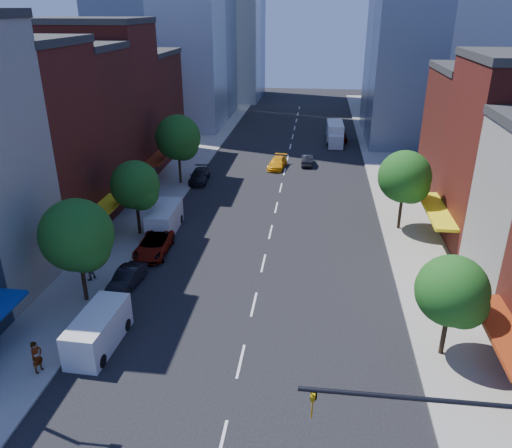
{
  "coord_description": "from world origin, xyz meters",
  "views": [
    {
      "loc": [
        3.69,
        -16.76,
        18.71
      ],
      "look_at": [
        -0.13,
        14.29,
        5.0
      ],
      "focal_mm": 35.0,
      "sensor_mm": 36.0,
      "label": 1
    }
  ],
  "objects": [
    {
      "name": "ground",
      "position": [
        0.0,
        0.0,
        0.0
      ],
      "size": [
        220.0,
        220.0,
        0.0
      ],
      "primitive_type": "plane",
      "color": "black",
      "rests_on": "ground"
    },
    {
      "name": "sidewalk_left",
      "position": [
        -12.5,
        40.0,
        0.07
      ],
      "size": [
        5.0,
        120.0,
        0.15
      ],
      "primitive_type": "cube",
      "color": "gray",
      "rests_on": "ground"
    },
    {
      "name": "sidewalk_right",
      "position": [
        12.5,
        40.0,
        0.07
      ],
      "size": [
        5.0,
        120.0,
        0.15
      ],
      "primitive_type": "cube",
      "color": "gray",
      "rests_on": "ground"
    },
    {
      "name": "bldg_left_2",
      "position": [
        -21.0,
        20.5,
        8.0
      ],
      "size": [
        12.0,
        9.0,
        16.0
      ],
      "primitive_type": "cube",
      "color": "maroon",
      "rests_on": "ground"
    },
    {
      "name": "bldg_left_3",
      "position": [
        -21.0,
        29.0,
        7.5
      ],
      "size": [
        12.0,
        8.0,
        15.0
      ],
      "primitive_type": "cube",
      "color": "#561D15",
      "rests_on": "ground"
    },
    {
      "name": "bldg_left_4",
      "position": [
        -21.0,
        37.5,
        8.5
      ],
      "size": [
        12.0,
        9.0,
        17.0
      ],
      "primitive_type": "cube",
      "color": "maroon",
      "rests_on": "ground"
    },
    {
      "name": "bldg_left_5",
      "position": [
        -21.0,
        47.0,
        6.5
      ],
      "size": [
        12.0,
        10.0,
        13.0
      ],
      "primitive_type": "cube",
      "color": "#561D15",
      "rests_on": "ground"
    },
    {
      "name": "bldg_right_3",
      "position": [
        21.0,
        34.0,
        6.5
      ],
      "size": [
        12.0,
        10.0,
        13.0
      ],
      "primitive_type": "cube",
      "color": "#561D15",
      "rests_on": "ground"
    },
    {
      "name": "tree_left_near",
      "position": [
        -11.35,
        10.92,
        4.87
      ],
      "size": [
        4.8,
        4.8,
        7.3
      ],
      "color": "black",
      "rests_on": "sidewalk_left"
    },
    {
      "name": "tree_left_mid",
      "position": [
        -11.35,
        21.92,
        4.53
      ],
      "size": [
        4.2,
        4.2,
        6.65
      ],
      "color": "black",
      "rests_on": "sidewalk_left"
    },
    {
      "name": "tree_left_far",
      "position": [
        -11.35,
        35.92,
        5.2
      ],
      "size": [
        5.0,
        5.0,
        7.75
      ],
      "color": "black",
      "rests_on": "sidewalk_left"
    },
    {
      "name": "tree_right_near",
      "position": [
        11.65,
        7.92,
        4.19
      ],
      "size": [
        4.0,
        4.0,
        6.2
      ],
      "color": "black",
      "rests_on": "sidewalk_right"
    },
    {
      "name": "tree_right_far",
      "position": [
        11.65,
        25.92,
        4.86
      ],
      "size": [
        4.6,
        4.6,
        7.2
      ],
      "color": "black",
      "rests_on": "sidewalk_right"
    },
    {
      "name": "parked_car_front",
      "position": [
        -9.5,
        7.64,
        0.76
      ],
      "size": [
        2.35,
        4.65,
        1.52
      ],
      "primitive_type": "imported",
      "rotation": [
        0.0,
        0.0,
        0.13
      ],
      "color": "#A1A1A5",
      "rests_on": "ground"
    },
    {
      "name": "parked_car_second",
      "position": [
        -9.4,
        13.24,
        0.68
      ],
      "size": [
        1.88,
        4.28,
        1.37
      ],
      "primitive_type": "imported",
      "rotation": [
        0.0,
        0.0,
        -0.11
      ],
      "color": "black",
      "rests_on": "ground"
    },
    {
      "name": "parked_car_third",
      "position": [
        -9.12,
        18.66,
        0.74
      ],
      "size": [
        2.7,
        5.44,
        1.48
      ],
      "primitive_type": "imported",
      "rotation": [
        0.0,
        0.0,
        0.05
      ],
      "color": "#999999",
      "rests_on": "ground"
    },
    {
      "name": "parked_car_rear",
      "position": [
        -9.5,
        36.93,
        0.71
      ],
      "size": [
        2.34,
        5.04,
        1.43
      ],
      "primitive_type": "imported",
      "rotation": [
        0.0,
        0.0,
        0.07
      ],
      "color": "black",
      "rests_on": "ground"
    },
    {
      "name": "cargo_van_near",
      "position": [
        -8.59,
        6.28,
        1.09
      ],
      "size": [
        2.31,
        5.27,
        2.21
      ],
      "rotation": [
        0.0,
        0.0,
        -0.04
      ],
      "color": "silver",
      "rests_on": "ground"
    },
    {
      "name": "cargo_van_far",
      "position": [
        -9.5,
        23.0,
        1.14
      ],
      "size": [
        2.35,
        5.45,
        2.29
      ],
      "rotation": [
        0.0,
        0.0,
        0.03
      ],
      "color": "silver",
      "rests_on": "ground"
    },
    {
      "name": "taxi",
      "position": [
        -1.0,
        43.39,
        0.67
      ],
      "size": [
        2.49,
        4.85,
        1.35
      ],
      "primitive_type": "imported",
      "rotation": [
        0.0,
        0.0,
        -0.13
      ],
      "color": "#FFAD0D",
      "rests_on": "ground"
    },
    {
      "name": "traffic_car_oncoming",
      "position": [
        2.66,
        45.24,
        0.67
      ],
      "size": [
        1.48,
        4.07,
        1.33
      ],
      "primitive_type": "imported",
      "rotation": [
        0.0,
        0.0,
        3.16
      ],
      "color": "black",
      "rests_on": "ground"
    },
    {
      "name": "traffic_car_far",
      "position": [
        7.41,
        58.01,
        0.71
      ],
      "size": [
        1.76,
        4.2,
        1.42
      ],
      "primitive_type": "imported",
      "rotation": [
        0.0,
        0.0,
        3.16
      ],
      "color": "#999999",
      "rests_on": "ground"
    },
    {
      "name": "box_truck",
      "position": [
        6.37,
        56.5,
        1.43
      ],
      "size": [
        2.49,
        7.54,
        3.01
      ],
      "rotation": [
        0.0,
        0.0,
        0.03
      ],
      "color": "silver",
      "rests_on": "ground"
    },
    {
      "name": "pedestrian_near",
      "position": [
        -10.91,
        3.64,
        1.11
      ],
      "size": [
        0.66,
        0.81,
        1.93
      ],
      "primitive_type": "imported",
      "rotation": [
        0.0,
        0.0,
        1.26
      ],
      "color": "#999999",
      "rests_on": "sidewalk_left"
    },
    {
      "name": "pedestrian_far",
      "position": [
        -12.43,
        13.65,
        1.04
      ],
      "size": [
        1.0,
        1.08,
        1.78
      ],
      "primitive_type": "imported",
      "rotation": [
        0.0,
        0.0,
        -2.05
      ],
      "color": "#999999",
      "rests_on": "sidewalk_left"
    }
  ]
}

